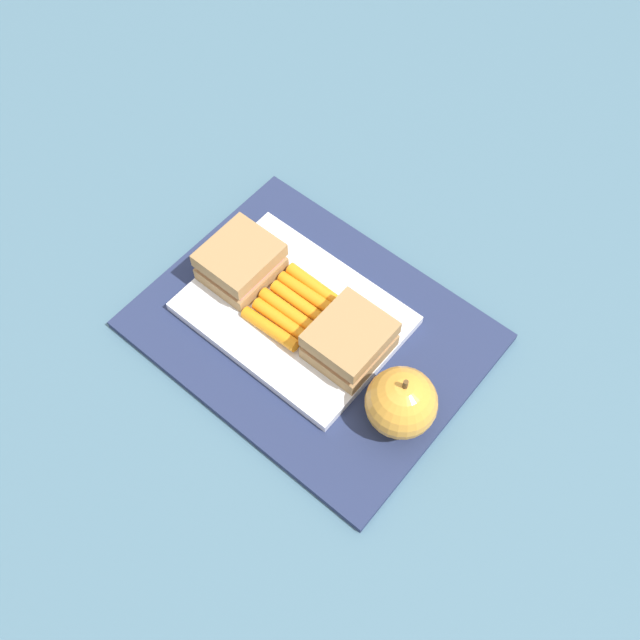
% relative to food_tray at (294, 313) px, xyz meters
% --- Properties ---
extents(ground_plane, '(2.40, 2.40, 0.00)m').
position_rel_food_tray_xyz_m(ground_plane, '(0.03, 0.00, -0.02)').
color(ground_plane, '#42667A').
extents(lunchbag_mat, '(0.36, 0.28, 0.01)m').
position_rel_food_tray_xyz_m(lunchbag_mat, '(0.03, 0.00, -0.01)').
color(lunchbag_mat, navy).
rests_on(lunchbag_mat, ground_plane).
extents(food_tray, '(0.23, 0.17, 0.01)m').
position_rel_food_tray_xyz_m(food_tray, '(0.00, 0.00, 0.00)').
color(food_tray, white).
rests_on(food_tray, lunchbag_mat).
extents(sandwich_half_left, '(0.07, 0.08, 0.04)m').
position_rel_food_tray_xyz_m(sandwich_half_left, '(-0.08, 0.00, 0.03)').
color(sandwich_half_left, '#9E7A4C').
rests_on(sandwich_half_left, food_tray).
extents(sandwich_half_right, '(0.07, 0.08, 0.04)m').
position_rel_food_tray_xyz_m(sandwich_half_right, '(0.08, 0.00, 0.03)').
color(sandwich_half_right, '#9E7A4C').
rests_on(sandwich_half_right, food_tray).
extents(carrot_sticks_bundle, '(0.08, 0.09, 0.02)m').
position_rel_food_tray_xyz_m(carrot_sticks_bundle, '(-0.00, 0.00, 0.01)').
color(carrot_sticks_bundle, orange).
rests_on(carrot_sticks_bundle, food_tray).
extents(apple, '(0.07, 0.07, 0.08)m').
position_rel_food_tray_xyz_m(apple, '(0.16, -0.02, 0.03)').
color(apple, gold).
rests_on(apple, lunchbag_mat).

